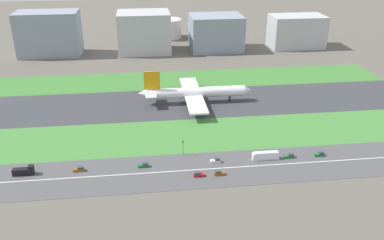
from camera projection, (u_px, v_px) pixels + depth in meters
name	position (u px, v px, depth m)	size (l,w,h in m)	color
ground_plane	(176.00, 103.00, 236.23)	(800.00, 800.00, 0.00)	#5B564C
runway	(176.00, 103.00, 236.21)	(280.00, 46.00, 0.10)	#38383D
grass_median_north	(171.00, 80.00, 273.13)	(280.00, 36.00, 0.10)	#3D7A33
grass_median_south	(184.00, 135.00, 199.29)	(280.00, 36.00, 0.10)	#427F38
highway	(192.00, 170.00, 170.47)	(280.00, 28.00, 0.10)	#4C4C4F
highway_centerline	(192.00, 170.00, 170.44)	(266.00, 0.50, 0.01)	silver
airliner	(193.00, 93.00, 234.71)	(65.00, 56.00, 19.70)	white
truck_0	(24.00, 171.00, 166.74)	(8.40, 2.50, 4.00)	black
car_2	(216.00, 161.00, 175.84)	(4.40, 1.80, 2.00)	silver
car_3	(79.00, 169.00, 169.48)	(4.40, 1.80, 2.00)	brown
bus_0	(266.00, 156.00, 177.88)	(11.60, 2.50, 3.50)	silver
car_5	(198.00, 174.00, 165.84)	(4.40, 1.80, 2.00)	#B2191E
car_4	(144.00, 165.00, 172.42)	(4.40, 1.80, 2.00)	#19662D
car_6	(289.00, 156.00, 179.45)	(4.40, 1.80, 2.00)	#19662D
car_1	(320.00, 154.00, 180.98)	(4.40, 1.80, 2.00)	#19662D
car_0	(219.00, 173.00, 166.77)	(4.40, 1.80, 2.00)	brown
traffic_light	(183.00, 147.00, 180.14)	(0.36, 0.50, 7.20)	#4C4C51
terminal_building	(49.00, 34.00, 321.79)	(47.58, 26.49, 33.97)	gray
hangar_building	(144.00, 32.00, 330.42)	(41.31, 32.97, 32.04)	#B2B2B7
office_tower	(216.00, 33.00, 337.75)	(41.68, 33.22, 28.17)	gray
cargo_warehouse	(297.00, 31.00, 345.76)	(44.16, 26.97, 26.44)	#B2B2B7
fuel_tank_west	(140.00, 31.00, 374.46)	(18.03, 18.03, 13.55)	silver
fuel_tank_centre	(167.00, 29.00, 376.45)	(25.61, 25.61, 17.22)	silver
fuel_tank_east	(202.00, 30.00, 380.84)	(24.94, 24.94, 13.08)	silver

